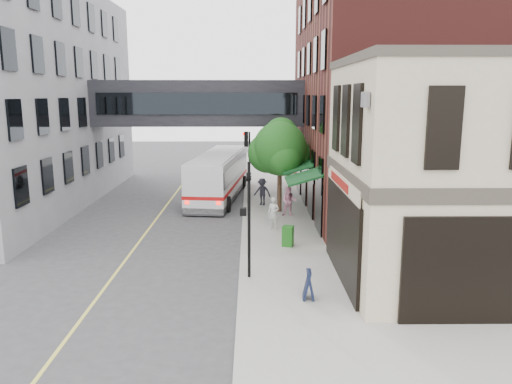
{
  "coord_description": "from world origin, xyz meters",
  "views": [
    {
      "loc": [
        0.45,
        -16.32,
        7.11
      ],
      "look_at": [
        0.68,
        3.61,
        3.19
      ],
      "focal_mm": 35.0,
      "sensor_mm": 36.0,
      "label": 1
    }
  ],
  "objects_px": {
    "pedestrian_b": "(289,201)",
    "newspaper_box": "(288,236)",
    "pedestrian_c": "(262,192)",
    "pedestrian_a": "(273,213)",
    "bus": "(219,174)",
    "sandwich_board": "(309,285)"
  },
  "relations": [
    {
      "from": "pedestrian_a",
      "to": "pedestrian_c",
      "type": "xyz_separation_m",
      "value": [
        -0.45,
        5.74,
        0.02
      ]
    },
    {
      "from": "pedestrian_b",
      "to": "bus",
      "type": "bearing_deg",
      "value": 134.32
    },
    {
      "from": "pedestrian_c",
      "to": "newspaper_box",
      "type": "bearing_deg",
      "value": -62.45
    },
    {
      "from": "bus",
      "to": "pedestrian_b",
      "type": "height_order",
      "value": "bus"
    },
    {
      "from": "bus",
      "to": "newspaper_box",
      "type": "distance_m",
      "value": 12.38
    },
    {
      "from": "pedestrian_b",
      "to": "newspaper_box",
      "type": "height_order",
      "value": "pedestrian_b"
    },
    {
      "from": "newspaper_box",
      "to": "sandwich_board",
      "type": "height_order",
      "value": "sandwich_board"
    },
    {
      "from": "pedestrian_c",
      "to": "newspaper_box",
      "type": "height_order",
      "value": "pedestrian_c"
    },
    {
      "from": "pedestrian_c",
      "to": "pedestrian_a",
      "type": "bearing_deg",
      "value": -64.37
    },
    {
      "from": "pedestrian_a",
      "to": "pedestrian_b",
      "type": "relative_size",
      "value": 0.96
    },
    {
      "from": "sandwich_board",
      "to": "pedestrian_c",
      "type": "bearing_deg",
      "value": 98.99
    },
    {
      "from": "pedestrian_a",
      "to": "bus",
      "type": "bearing_deg",
      "value": 133.64
    },
    {
      "from": "newspaper_box",
      "to": "sandwich_board",
      "type": "bearing_deg",
      "value": -69.25
    },
    {
      "from": "bus",
      "to": "sandwich_board",
      "type": "distance_m",
      "value": 18.31
    },
    {
      "from": "pedestrian_a",
      "to": "sandwich_board",
      "type": "distance_m",
      "value": 9.17
    },
    {
      "from": "bus",
      "to": "pedestrian_c",
      "type": "xyz_separation_m",
      "value": [
        2.91,
        -2.94,
        -0.7
      ]
    },
    {
      "from": "pedestrian_b",
      "to": "pedestrian_c",
      "type": "xyz_separation_m",
      "value": [
        -1.48,
        2.91,
        -0.02
      ]
    },
    {
      "from": "pedestrian_b",
      "to": "pedestrian_c",
      "type": "relative_size",
      "value": 1.02
    },
    {
      "from": "pedestrian_a",
      "to": "sandwich_board",
      "type": "height_order",
      "value": "pedestrian_a"
    },
    {
      "from": "pedestrian_c",
      "to": "bus",
      "type": "bearing_deg",
      "value": 155.91
    },
    {
      "from": "bus",
      "to": "sandwich_board",
      "type": "xyz_separation_m",
      "value": [
        4.16,
        -17.8,
        -1.05
      ]
    },
    {
      "from": "pedestrian_a",
      "to": "pedestrian_c",
      "type": "height_order",
      "value": "pedestrian_c"
    }
  ]
}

